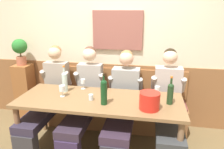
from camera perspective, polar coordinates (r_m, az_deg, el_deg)
room_wall_back at (r=3.45m, az=0.11°, el=9.50°), size 6.80×0.12×2.80m
wood_wainscot_panel at (r=3.63m, az=-0.07°, el=-4.86°), size 6.80×0.03×1.00m
wall_bench at (r=3.54m, az=-0.70°, el=-9.39°), size 2.42×0.42×0.94m
dining_table at (r=2.79m, az=-3.34°, el=-8.11°), size 2.12×0.79×0.76m
person_center_right_seat at (r=3.36m, az=-16.66°, el=-4.97°), size 0.48×1.21×1.32m
person_left_seat at (r=3.15m, az=-7.38°, el=-5.81°), size 0.48×1.21×1.32m
person_center_left_seat at (r=3.06m, az=3.00°, el=-6.59°), size 0.52×1.22×1.28m
person_right_seat at (r=3.04m, az=14.91°, el=-7.06°), size 0.49×1.21×1.33m
ice_bucket at (r=2.48m, az=10.02°, el=-7.01°), size 0.24×0.24×0.20m
wine_bottle_amber_mid at (r=2.54m, az=-2.20°, el=-4.49°), size 0.08×0.08×0.39m
wine_bottle_green_tall at (r=3.01m, az=-12.57°, el=-1.70°), size 0.07×0.07×0.37m
wine_bottle_clear_water at (r=2.65m, az=15.37°, el=-4.73°), size 0.07×0.07×0.35m
wine_glass_mid_right at (r=2.88m, az=12.04°, el=-3.93°), size 0.06×0.06×0.13m
wine_glass_center_rear at (r=3.00m, az=-2.40°, el=-2.66°), size 0.07×0.07×0.13m
wine_glass_right_end at (r=3.08m, az=-7.79°, el=-1.94°), size 0.06×0.06×0.15m
wine_glass_center_front at (r=2.87m, az=-13.23°, el=-3.77°), size 0.08×0.08×0.15m
water_tumbler_right at (r=2.72m, az=-5.66°, el=-6.07°), size 0.06×0.06×0.08m
corner_pedestal at (r=4.04m, az=-22.20°, el=-4.21°), size 0.28×0.28×0.96m
potted_plant at (r=3.84m, az=-23.46°, el=6.24°), size 0.24×0.24×0.44m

